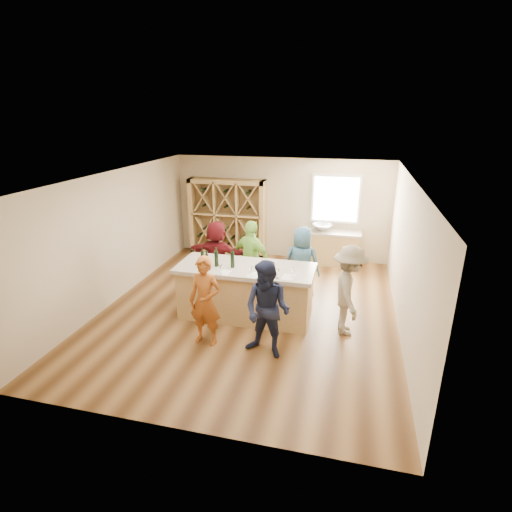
% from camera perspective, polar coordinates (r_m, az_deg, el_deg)
% --- Properties ---
extents(floor, '(6.00, 7.00, 0.10)m').
position_cam_1_polar(floor, '(8.57, -0.98, -7.96)').
color(floor, brown).
rests_on(floor, ground).
extents(ceiling, '(6.00, 7.00, 0.10)m').
position_cam_1_polar(ceiling, '(7.65, -1.11, 11.61)').
color(ceiling, white).
rests_on(ceiling, ground).
extents(wall_back, '(6.00, 0.10, 2.80)m').
position_cam_1_polar(wall_back, '(11.33, 3.59, 6.84)').
color(wall_back, '#C2AE8D').
rests_on(wall_back, ground).
extents(wall_front, '(6.00, 0.10, 2.80)m').
position_cam_1_polar(wall_front, '(4.95, -11.84, -11.59)').
color(wall_front, '#C2AE8D').
rests_on(wall_front, ground).
extents(wall_left, '(0.10, 7.00, 2.80)m').
position_cam_1_polar(wall_left, '(9.23, -19.70, 2.64)').
color(wall_left, '#C2AE8D').
rests_on(wall_left, ground).
extents(wall_right, '(0.10, 7.00, 2.80)m').
position_cam_1_polar(wall_right, '(7.83, 21.09, -0.52)').
color(wall_right, '#C2AE8D').
rests_on(wall_right, ground).
extents(window_frame, '(1.30, 0.06, 1.30)m').
position_cam_1_polar(window_frame, '(11.02, 11.32, 7.98)').
color(window_frame, white).
rests_on(window_frame, wall_back).
extents(window_pane, '(1.18, 0.01, 1.18)m').
position_cam_1_polar(window_pane, '(10.99, 11.31, 7.95)').
color(window_pane, white).
rests_on(window_pane, wall_back).
extents(wine_rack, '(2.20, 0.45, 2.20)m').
position_cam_1_polar(wine_rack, '(11.50, -4.10, 5.48)').
color(wine_rack, tan).
rests_on(wine_rack, floor).
extents(back_counter_base, '(1.60, 0.58, 0.86)m').
position_cam_1_polar(back_counter_base, '(11.11, 10.28, 1.07)').
color(back_counter_base, tan).
rests_on(back_counter_base, floor).
extents(back_counter_top, '(1.70, 0.62, 0.06)m').
position_cam_1_polar(back_counter_top, '(10.97, 10.42, 3.35)').
color(back_counter_top, '#B5A795').
rests_on(back_counter_top, back_counter_base).
extents(sink, '(0.54, 0.54, 0.19)m').
position_cam_1_polar(sink, '(10.95, 9.42, 4.05)').
color(sink, silver).
rests_on(sink, back_counter_top).
extents(faucet, '(0.02, 0.02, 0.30)m').
position_cam_1_polar(faucet, '(11.11, 9.51, 4.57)').
color(faucet, silver).
rests_on(faucet, back_counter_top).
extents(tasting_counter_base, '(2.60, 1.00, 1.00)m').
position_cam_1_polar(tasting_counter_base, '(8.11, -1.46, -5.32)').
color(tasting_counter_base, tan).
rests_on(tasting_counter_base, floor).
extents(tasting_counter_top, '(2.72, 1.12, 0.08)m').
position_cam_1_polar(tasting_counter_top, '(7.89, -1.50, -1.77)').
color(tasting_counter_top, '#B5A795').
rests_on(tasting_counter_top, tasting_counter_base).
extents(wine_bottle_a, '(0.09, 0.09, 0.27)m').
position_cam_1_polar(wine_bottle_a, '(7.99, -7.65, -0.32)').
color(wine_bottle_a, black).
rests_on(wine_bottle_a, tasting_counter_top).
extents(wine_bottle_b, '(0.08, 0.08, 0.29)m').
position_cam_1_polar(wine_bottle_b, '(7.78, -7.05, -0.77)').
color(wine_bottle_b, black).
rests_on(wine_bottle_b, tasting_counter_top).
extents(wine_bottle_c, '(0.08, 0.08, 0.31)m').
position_cam_1_polar(wine_bottle_c, '(7.88, -5.68, -0.37)').
color(wine_bottle_c, black).
rests_on(wine_bottle_c, tasting_counter_top).
extents(wine_bottle_e, '(0.09, 0.09, 0.31)m').
position_cam_1_polar(wine_bottle_e, '(7.79, -3.38, -0.54)').
color(wine_bottle_e, black).
rests_on(wine_bottle_e, tasting_counter_top).
extents(wine_glass_a, '(0.07, 0.07, 0.20)m').
position_cam_1_polar(wine_glass_a, '(7.51, -5.10, -1.88)').
color(wine_glass_a, white).
rests_on(wine_glass_a, tasting_counter_top).
extents(wine_glass_b, '(0.09, 0.09, 0.18)m').
position_cam_1_polar(wine_glass_b, '(7.39, -0.75, -2.22)').
color(wine_glass_b, white).
rests_on(wine_glass_b, tasting_counter_top).
extents(wine_glass_c, '(0.09, 0.09, 0.18)m').
position_cam_1_polar(wine_glass_c, '(7.29, 3.12, -2.56)').
color(wine_glass_c, white).
rests_on(wine_glass_c, tasting_counter_top).
extents(wine_glass_d, '(0.08, 0.08, 0.18)m').
position_cam_1_polar(wine_glass_d, '(7.56, 1.82, -1.69)').
color(wine_glass_d, white).
rests_on(wine_glass_d, tasting_counter_top).
extents(wine_glass_e, '(0.07, 0.07, 0.17)m').
position_cam_1_polar(wine_glass_e, '(7.39, 5.22, -2.33)').
color(wine_glass_e, white).
rests_on(wine_glass_e, tasting_counter_top).
extents(tasting_menu_a, '(0.21, 0.28, 0.00)m').
position_cam_1_polar(tasting_menu_a, '(7.60, -4.48, -2.37)').
color(tasting_menu_a, white).
rests_on(tasting_menu_a, tasting_counter_top).
extents(tasting_menu_b, '(0.29, 0.33, 0.00)m').
position_cam_1_polar(tasting_menu_b, '(7.46, -0.23, -2.75)').
color(tasting_menu_b, white).
rests_on(tasting_menu_b, tasting_counter_top).
extents(tasting_menu_c, '(0.24, 0.31, 0.00)m').
position_cam_1_polar(tasting_menu_c, '(7.40, 4.58, -3.00)').
color(tasting_menu_c, white).
rests_on(tasting_menu_c, tasting_counter_top).
extents(person_near_left, '(0.64, 0.50, 1.64)m').
position_cam_1_polar(person_near_left, '(7.11, -7.27, -6.40)').
color(person_near_left, '#994C19').
rests_on(person_near_left, floor).
extents(person_near_right, '(0.92, 0.65, 1.70)m').
position_cam_1_polar(person_near_right, '(6.69, 1.62, -7.72)').
color(person_near_right, '#191E38').
rests_on(person_near_right, floor).
extents(person_server, '(0.69, 1.18, 1.72)m').
position_cam_1_polar(person_server, '(7.55, 13.14, -4.85)').
color(person_server, gray).
rests_on(person_server, floor).
extents(person_far_mid, '(1.14, 0.89, 1.74)m').
position_cam_1_polar(person_far_mid, '(8.87, -0.64, -0.43)').
color(person_far_mid, '#8CC64C').
rests_on(person_far_mid, floor).
extents(person_far_right, '(0.86, 0.62, 1.65)m').
position_cam_1_polar(person_far_right, '(8.80, 6.54, -1.04)').
color(person_far_right, '#335972').
rests_on(person_far_right, floor).
extents(person_far_left, '(1.58, 0.72, 1.65)m').
position_cam_1_polar(person_far_left, '(9.29, -5.58, 0.11)').
color(person_far_left, '#590F14').
rests_on(person_far_left, floor).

